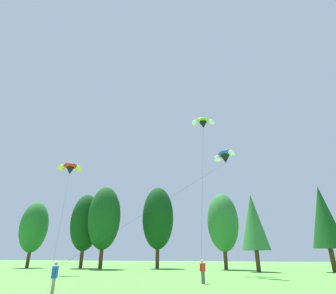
% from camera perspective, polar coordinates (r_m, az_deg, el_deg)
% --- Properties ---
extents(treeline_tree_a, '(4.94, 4.94, 11.62)m').
position_cam_1_polar(treeline_tree_a, '(58.37, -26.40, -14.83)').
color(treeline_tree_a, '#472D19').
rests_on(treeline_tree_a, ground_plane).
extents(treeline_tree_b, '(5.23, 5.23, 12.71)m').
position_cam_1_polar(treeline_tree_b, '(53.41, -17.01, -14.91)').
color(treeline_tree_b, '#472D19').
rests_on(treeline_tree_b, ground_plane).
extents(treeline_tree_c, '(5.40, 5.40, 13.32)m').
position_cam_1_polar(treeline_tree_c, '(48.91, -13.26, -14.26)').
color(treeline_tree_c, '#472D19').
rests_on(treeline_tree_c, ground_plane).
extents(treeline_tree_d, '(5.54, 5.54, 13.85)m').
position_cam_1_polar(treeline_tree_d, '(50.36, -2.14, -14.64)').
color(treeline_tree_d, '#472D19').
rests_on(treeline_tree_d, ground_plane).
extents(treeline_tree_e, '(4.99, 4.99, 11.80)m').
position_cam_1_polar(treeline_tree_e, '(46.92, 11.48, -15.22)').
color(treeline_tree_e, '#472D19').
rests_on(treeline_tree_e, ground_plane).
extents(treeline_tree_f, '(3.87, 3.87, 10.33)m').
position_cam_1_polar(treeline_tree_f, '(41.34, 17.52, -14.76)').
color(treeline_tree_f, '#472D19').
rests_on(treeline_tree_f, ground_plane).
extents(treeline_tree_g, '(4.07, 4.07, 11.22)m').
position_cam_1_polar(treeline_tree_g, '(43.94, 29.97, -12.54)').
color(treeline_tree_g, '#472D19').
rests_on(treeline_tree_g, ground_plane).
extents(kite_flyer_near, '(0.41, 0.60, 1.69)m').
position_cam_1_polar(kite_flyer_near, '(17.33, -22.80, -23.65)').
color(kite_flyer_near, gray).
rests_on(kite_flyer_near, ground_plane).
extents(kite_flyer_mid, '(0.48, 0.58, 1.69)m').
position_cam_1_polar(kite_flyer_mid, '(23.08, 7.33, -24.23)').
color(kite_flyer_mid, '#4C4C51').
rests_on(kite_flyer_mid, ground_plane).
extents(parafoil_kite_high_red_yellow, '(14.07, 16.91, 12.54)m').
position_cam_1_polar(parafoil_kite_high_red_yellow, '(38.95, -19.92, -4.20)').
color(parafoil_kite_high_red_yellow, red).
extents(parafoil_kite_mid_lime_white, '(3.66, 14.00, 20.06)m').
position_cam_1_polar(parafoil_kite_mid_lime_white, '(40.76, 7.41, 5.13)').
color(parafoil_kite_mid_lime_white, '#93D633').
extents(parafoil_kite_far_blue_white, '(9.53, 19.49, 12.88)m').
position_cam_1_polar(parafoil_kite_far_blue_white, '(33.53, 11.87, -1.91)').
color(parafoil_kite_far_blue_white, blue).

